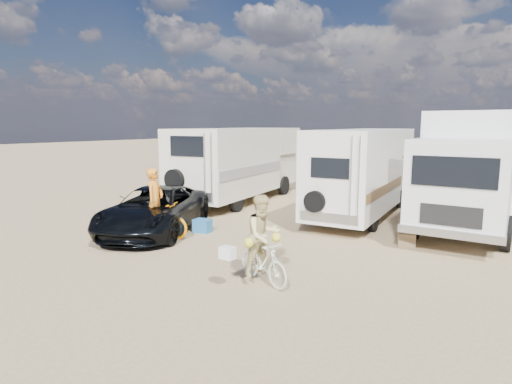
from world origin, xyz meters
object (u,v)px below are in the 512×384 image
Objects in this scene: box_truck at (472,171)px; rv_left at (239,165)px; rider_woman at (263,244)px; dark_suv at (155,210)px; bike_woman at (263,261)px; rider_man at (155,206)px; crate at (406,239)px; cooler at (202,226)px; rv_main at (364,173)px; bike_man at (156,220)px.

rv_left is at bearing 178.11° from box_truck.
dark_suv is at bearing 91.43° from rider_woman.
dark_suv is 5.40m from bike_woman.
crate is (6.28, 3.14, -0.74)m from rider_man.
cooler is (-3.83, 2.57, -0.27)m from bike_woman.
rider_man is at bearing -128.10° from cooler.
rv_left is (-5.58, 0.15, 0.01)m from rv_main.
rv_left is at bearing 106.29° from cooler.
rider_man is 4.12× the size of crate.
rider_man is at bearing -17.65° from bike_man.
rider_man is at bearing 94.65° from bike_woman.
dark_suv is 2.66× the size of rider_man.
bike_man is (1.65, -6.43, -1.03)m from rv_left.
rv_left is 16.70× the size of crate.
rv_main is at bearing 28.10° from dark_suv.
rider_man is 1.10× the size of rider_woman.
box_truck is at bearing 28.65° from cooler.
rider_woman is (5.08, -1.83, 0.16)m from dark_suv.
bike_man reaches higher than crate.
box_truck is 8.14m from rider_woman.
dark_suv is 1.53m from cooler.
dark_suv is at bearing -158.67° from crate.
dark_suv is at bearing 30.95° from bike_man.
box_truck is at bearing 11.59° from dark_suv.
rv_left is at bearing 59.72° from rider_woman.
box_truck is at bearing -67.62° from rider_man.
dark_suv is 5.40m from rider_woman.
bike_woman is (-2.86, -7.56, -1.35)m from box_truck.
rider_woman reaches higher than dark_suv.
rv_left is at bearing 174.01° from rv_main.
box_truck is 1.48× the size of dark_suv.
rv_left reaches higher than bike_man.
rv_main is 7.69m from rider_woman.
rv_main is 3.95× the size of rider_man.
crate is at bearing -2.92° from dark_suv.
rv_main is 7.73m from bike_woman.
rv_left is at bearing 76.30° from dark_suv.
rv_main is 1.00× the size of box_truck.
bike_man is at bearing 94.65° from bike_woman.
crate is (2.35, -3.14, -1.36)m from rv_main.
bike_woman is 4.62m from cooler.
crate is (6.82, 2.66, -0.50)m from dark_suv.
rider_man is 1.59m from cooler.
crate is (1.74, 4.49, -0.66)m from rider_woman.
cooler is at bearing -47.69° from rider_man.
rv_main is at bearing -49.72° from bike_man.
rv_main reaches higher than bike_woman.
cooler is at bearing -143.77° from box_truck.
rv_left is 14.77× the size of cooler.
bike_woman is at bearing -89.91° from rv_main.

